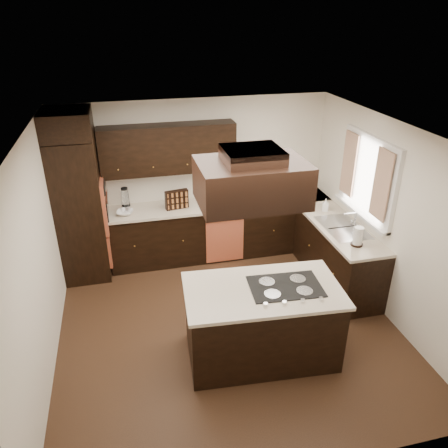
{
  "coord_description": "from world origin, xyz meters",
  "views": [
    {
      "loc": [
        -1.09,
        -4.36,
        3.69
      ],
      "look_at": [
        0.1,
        0.6,
        1.15
      ],
      "focal_mm": 35.0,
      "sensor_mm": 36.0,
      "label": 1
    }
  ],
  "objects_px": {
    "island": "(261,324)",
    "spice_rack": "(177,199)",
    "range_hood": "(252,182)",
    "oven_column": "(80,210)"
  },
  "relations": [
    {
      "from": "island",
      "to": "range_hood",
      "type": "height_order",
      "value": "range_hood"
    },
    {
      "from": "oven_column",
      "to": "range_hood",
      "type": "distance_m",
      "value": 3.13
    },
    {
      "from": "oven_column",
      "to": "spice_rack",
      "type": "xyz_separation_m",
      "value": [
        1.41,
        0.04,
        0.01
      ]
    },
    {
      "from": "island",
      "to": "spice_rack",
      "type": "xyz_separation_m",
      "value": [
        -0.62,
        2.35,
        0.63
      ]
    },
    {
      "from": "oven_column",
      "to": "spice_rack",
      "type": "relative_size",
      "value": 6.02
    },
    {
      "from": "spice_rack",
      "to": "island",
      "type": "bearing_deg",
      "value": -85.64
    },
    {
      "from": "oven_column",
      "to": "island",
      "type": "xyz_separation_m",
      "value": [
        2.03,
        -2.31,
        -0.62
      ]
    },
    {
      "from": "island",
      "to": "spice_rack",
      "type": "bearing_deg",
      "value": 108.97
    },
    {
      "from": "island",
      "to": "range_hood",
      "type": "bearing_deg",
      "value": 164.28
    },
    {
      "from": "island",
      "to": "spice_rack",
      "type": "distance_m",
      "value": 2.51
    }
  ]
}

